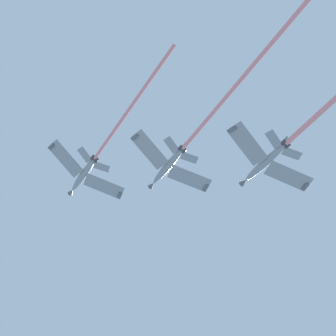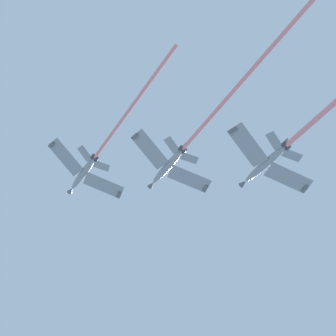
% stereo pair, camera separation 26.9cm
% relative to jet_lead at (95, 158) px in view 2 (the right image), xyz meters
% --- Properties ---
extents(jet_lead, '(20.26, 39.24, 21.79)m').
position_rel_jet_lead_xyz_m(jet_lead, '(0.00, 0.00, 0.00)').
color(jet_lead, gray).
extents(jet_second, '(23.01, 46.00, 25.65)m').
position_rel_jet_lead_xyz_m(jet_second, '(-7.72, 19.96, -6.60)').
color(jet_second, gray).
extents(jet_third, '(20.63, 41.26, 23.33)m').
position_rel_jet_lead_xyz_m(jet_third, '(-17.20, 37.46, -14.03)').
color(jet_third, gray).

